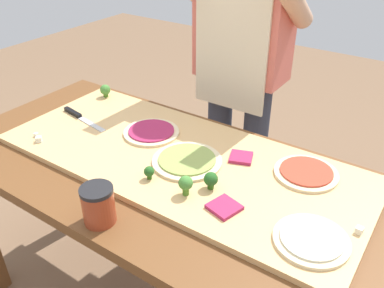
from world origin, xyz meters
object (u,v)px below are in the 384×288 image
(pizza_whole_beet_magenta, at_px, (151,132))
(broccoli_floret_front_left, at_px, (149,172))
(chefs_knife, at_px, (78,116))
(broccoli_floret_center_left, at_px, (105,90))
(prep_table, at_px, (175,196))
(pizza_slice_near_right, at_px, (241,157))
(pizza_whole_cheese_artichoke, at_px, (311,239))
(cheese_crumble_a, at_px, (39,139))
(sauce_jar, at_px, (98,205))
(cheese_crumble_b, at_px, (36,135))
(pizza_whole_tomato_red, at_px, (306,173))
(broccoli_floret_center_right, at_px, (211,180))
(cheese_crumble_c, at_px, (359,230))
(pizza_slice_far_left, at_px, (224,207))
(pizza_whole_pesto_green, at_px, (187,160))
(broccoli_floret_front_mid, at_px, (186,184))
(cook_center, at_px, (241,56))

(pizza_whole_beet_magenta, relative_size, broccoli_floret_front_left, 4.70)
(chefs_knife, relative_size, broccoli_floret_center_left, 4.62)
(prep_table, xyz_separation_m, pizza_slice_near_right, (0.16, 0.17, 0.13))
(pizza_whole_cheese_artichoke, relative_size, broccoli_floret_center_left, 3.49)
(cheese_crumble_a, xyz_separation_m, sauce_jar, (0.48, -0.17, 0.03))
(cheese_crumble_b, distance_m, sauce_jar, 0.56)
(cheese_crumble_b, bearing_deg, chefs_knife, 86.09)
(pizza_slice_near_right, xyz_separation_m, broccoli_floret_front_left, (-0.19, -0.27, 0.02))
(pizza_whole_tomato_red, distance_m, broccoli_floret_center_right, 0.33)
(pizza_slice_near_right, distance_m, cheese_crumble_b, 0.78)
(prep_table, height_order, broccoli_floret_center_left, broccoli_floret_center_left)
(broccoli_floret_center_left, bearing_deg, cheese_crumble_c, -11.92)
(pizza_whole_cheese_artichoke, bearing_deg, pizza_slice_far_left, -176.78)
(pizza_whole_beet_magenta, relative_size, pizza_whole_pesto_green, 0.89)
(broccoli_floret_front_left, bearing_deg, pizza_whole_cheese_artichoke, 2.38)
(pizza_slice_far_left, height_order, cheese_crumble_b, cheese_crumble_b)
(broccoli_floret_center_right, xyz_separation_m, cheese_crumble_c, (0.44, 0.06, -0.02))
(pizza_slice_near_right, height_order, cheese_crumble_b, cheese_crumble_b)
(broccoli_floret_front_mid, height_order, cook_center, cook_center)
(pizza_whole_beet_magenta, relative_size, cook_center, 0.13)
(pizza_whole_tomato_red, height_order, cheese_crumble_b, pizza_whole_tomato_red)
(pizza_whole_beet_magenta, distance_m, broccoli_floret_center_left, 0.41)
(pizza_whole_beet_magenta, distance_m, pizza_slice_near_right, 0.37)
(prep_table, bearing_deg, broccoli_floret_center_right, -11.49)
(cheese_crumble_a, bearing_deg, broccoli_floret_front_mid, 4.50)
(pizza_whole_pesto_green, xyz_separation_m, broccoli_floret_center_right, (0.14, -0.08, 0.03))
(pizza_whole_cheese_artichoke, bearing_deg, pizza_slice_near_right, 144.20)
(broccoli_floret_front_mid, height_order, sauce_jar, sauce_jar)
(cheese_crumble_c, bearing_deg, pizza_whole_pesto_green, 177.97)
(prep_table, relative_size, pizza_whole_cheese_artichoke, 8.59)
(broccoli_floret_center_right, bearing_deg, broccoli_floret_center_left, 157.72)
(prep_table, xyz_separation_m, broccoli_floret_front_mid, (0.12, -0.10, 0.17))
(pizza_whole_tomato_red, bearing_deg, broccoli_floret_front_mid, -130.82)
(pizza_slice_near_right, height_order, broccoli_floret_front_mid, broccoli_floret_front_mid)
(cheese_crumble_a, distance_m, cheese_crumble_c, 1.13)
(broccoli_floret_center_right, height_order, cheese_crumble_b, broccoli_floret_center_right)
(pizza_whole_tomato_red, relative_size, broccoli_floret_center_left, 3.60)
(chefs_knife, relative_size, cheese_crumble_c, 14.35)
(pizza_whole_pesto_green, height_order, broccoli_floret_front_mid, broccoli_floret_front_mid)
(broccoli_floret_front_left, relative_size, broccoli_floret_center_left, 0.78)
(pizza_whole_tomato_red, xyz_separation_m, broccoli_floret_front_left, (-0.41, -0.31, 0.02))
(cheese_crumble_c, bearing_deg, cheese_crumble_b, -172.25)
(pizza_whole_pesto_green, xyz_separation_m, broccoli_floret_center_left, (-0.61, 0.23, 0.03))
(broccoli_floret_front_left, bearing_deg, cook_center, 96.45)
(broccoli_floret_front_left, bearing_deg, broccoli_floret_front_mid, -0.24)
(pizza_slice_near_right, bearing_deg, broccoli_floret_center_left, 171.84)
(pizza_whole_beet_magenta, height_order, broccoli_floret_front_mid, broccoli_floret_front_mid)
(pizza_slice_far_left, relative_size, cheese_crumble_c, 4.40)
(pizza_whole_cheese_artichoke, relative_size, sauce_jar, 1.74)
(broccoli_floret_front_left, height_order, sauce_jar, sauce_jar)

